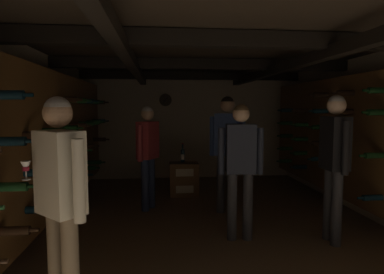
{
  "coord_description": "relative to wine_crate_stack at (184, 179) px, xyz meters",
  "views": [
    {
      "loc": [
        -0.7,
        -4.18,
        1.59
      ],
      "look_at": [
        -0.24,
        0.35,
        1.18
      ],
      "focal_mm": 30.77,
      "sensor_mm": 36.0,
      "label": 1
    }
  ],
  "objects": [
    {
      "name": "person_guest_near_left",
      "position": [
        -1.14,
        -3.48,
        0.71
      ],
      "size": [
        0.45,
        0.4,
        1.67
      ],
      "color": "brown",
      "rests_on": "ground_plane"
    },
    {
      "name": "person_guest_rear_center",
      "position": [
        0.56,
        -1.07,
        0.77
      ],
      "size": [
        0.5,
        0.34,
        1.76
      ],
      "color": "#2D2D33",
      "rests_on": "ground_plane"
    },
    {
      "name": "room_shell",
      "position": [
        0.26,
        -1.4,
        1.11
      ],
      "size": [
        4.72,
        6.52,
        2.41
      ],
      "color": "beige",
      "rests_on": "ground_plane"
    },
    {
      "name": "person_host_center",
      "position": [
        0.52,
        -2.07,
        0.68
      ],
      "size": [
        0.54,
        0.25,
        1.63
      ],
      "color": "#2D2D33",
      "rests_on": "ground_plane"
    },
    {
      "name": "ground_plane",
      "position": [
        0.26,
        -1.68,
        -0.3
      ],
      "size": [
        8.4,
        8.4,
        0.0
      ],
      "primitive_type": "plane",
      "color": "#8C7051"
    },
    {
      "name": "person_guest_far_left",
      "position": [
        -0.62,
        -0.76,
        0.67
      ],
      "size": [
        0.35,
        0.48,
        1.61
      ],
      "color": "#232D4C",
      "rests_on": "ground_plane"
    },
    {
      "name": "person_guest_mid_right",
      "position": [
        1.58,
        -2.26,
        0.76
      ],
      "size": [
        0.23,
        0.54,
        1.74
      ],
      "color": "#2D2D33",
      "rests_on": "ground_plane"
    },
    {
      "name": "wine_crate_stack",
      "position": [
        0.0,
        0.0,
        0.0
      ],
      "size": [
        0.52,
        0.35,
        0.6
      ],
      "color": "brown",
      "rests_on": "ground_plane"
    },
    {
      "name": "display_bottle",
      "position": [
        -0.02,
        0.06,
        0.44
      ],
      "size": [
        0.08,
        0.08,
        0.35
      ],
      "color": "#0F2838",
      "rests_on": "wine_crate_stack"
    }
  ]
}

